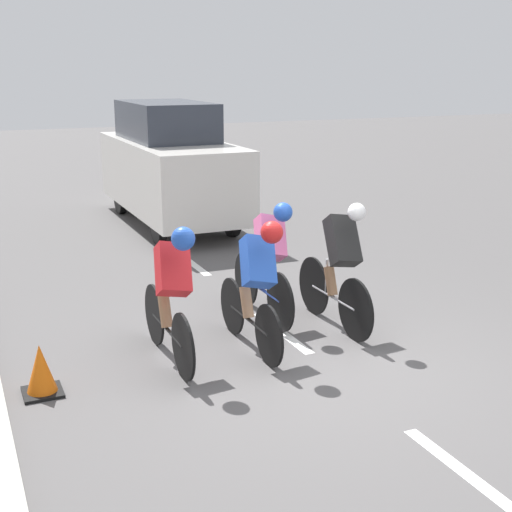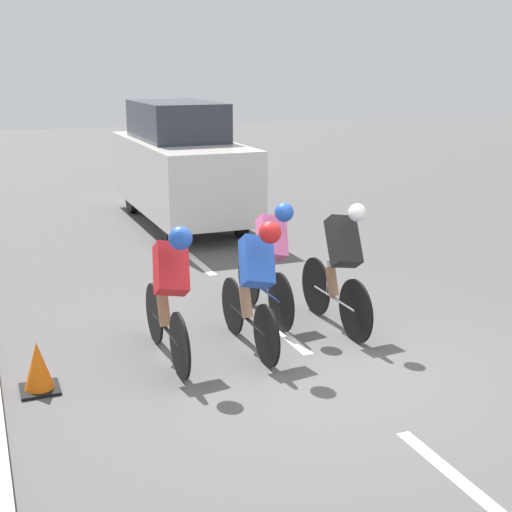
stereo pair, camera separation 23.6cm
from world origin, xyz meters
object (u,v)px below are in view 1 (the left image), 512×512
object	(u,v)px
cyclist_black	(339,264)
cyclist_blue	(256,281)
support_car	(170,165)
cyclist_red	(172,290)
traffic_cone	(41,370)
cyclist_pink	(268,257)

from	to	relation	value
cyclist_black	cyclist_blue	xyz separation A→B (m)	(1.15, 0.25, 0.01)
support_car	cyclist_black	bearing A→B (deg)	90.91
cyclist_red	traffic_cone	world-z (taller)	cyclist_red
cyclist_pink	support_car	distance (m)	5.68
cyclist_red	cyclist_pink	distance (m)	1.67
cyclist_blue	traffic_cone	size ratio (longest dim) A/B	3.39
cyclist_pink	cyclist_black	xyz separation A→B (m)	(-0.62, 0.62, 0.01)
cyclist_blue	support_car	size ratio (longest dim) A/B	0.36
cyclist_red	cyclist_blue	distance (m)	0.91
cyclist_pink	cyclist_black	world-z (taller)	cyclist_black
support_car	traffic_cone	world-z (taller)	support_car
cyclist_red	cyclist_pink	xyz separation A→B (m)	(-1.45, -0.83, -0.02)
cyclist_pink	support_car	size ratio (longest dim) A/B	0.38
cyclist_pink	cyclist_blue	distance (m)	1.03
cyclist_blue	traffic_cone	xyz separation A→B (m)	(2.26, 0.16, -0.55)
cyclist_red	cyclist_black	distance (m)	2.07
cyclist_blue	traffic_cone	bearing A→B (deg)	4.03
cyclist_red	support_car	distance (m)	6.78
cyclist_black	cyclist_red	bearing A→B (deg)	5.78
cyclist_pink	cyclist_black	distance (m)	0.88
cyclist_pink	traffic_cone	distance (m)	3.03
cyclist_red	cyclist_black	world-z (taller)	cyclist_black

